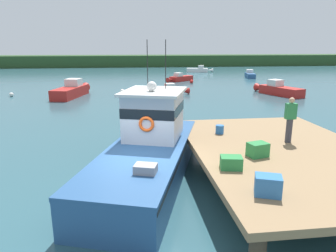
{
  "coord_description": "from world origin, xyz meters",
  "views": [
    {
      "loc": [
        -0.31,
        -9.35,
        4.6
      ],
      "look_at": [
        1.2,
        2.8,
        1.4
      ],
      "focal_mm": 33.15,
      "sensor_mm": 36.0,
      "label": 1
    }
  ],
  "objects_px": {
    "moored_boat_off_the_point": "(167,91)",
    "mooring_buoy_spare_mooring": "(122,92)",
    "crate_stack_near_edge": "(231,163)",
    "bait_bucket": "(220,129)",
    "crate_stack_mid_dock": "(268,185)",
    "mooring_buoy_outer": "(11,95)",
    "moored_boat_outer_mooring": "(180,78)",
    "moored_boat_mid_harbor": "(278,90)",
    "mooring_buoy_channel_marker": "(192,81)",
    "moored_boat_near_channel": "(250,75)",
    "crate_single_far": "(258,150)",
    "moored_boat_far_right": "(72,90)",
    "moored_boat_far_left": "(199,70)",
    "main_fishing_boat": "(150,147)",
    "deckhand_by_the_boat": "(290,119)",
    "mooring_buoy_inshore": "(133,96)"
  },
  "relations": [
    {
      "from": "main_fishing_boat",
      "to": "crate_single_far",
      "type": "distance_m",
      "value": 3.78
    },
    {
      "from": "moored_boat_mid_harbor",
      "to": "mooring_buoy_spare_mooring",
      "type": "xyz_separation_m",
      "value": [
        -14.77,
        2.26,
        -0.25
      ]
    },
    {
      "from": "mooring_buoy_channel_marker",
      "to": "crate_stack_mid_dock",
      "type": "bearing_deg",
      "value": -98.15
    },
    {
      "from": "crate_stack_near_edge",
      "to": "moored_boat_mid_harbor",
      "type": "relative_size",
      "value": 0.11
    },
    {
      "from": "crate_stack_mid_dock",
      "to": "moored_boat_off_the_point",
      "type": "bearing_deg",
      "value": 89.07
    },
    {
      "from": "moored_boat_near_channel",
      "to": "mooring_buoy_outer",
      "type": "distance_m",
      "value": 31.68
    },
    {
      "from": "main_fishing_boat",
      "to": "moored_boat_off_the_point",
      "type": "distance_m",
      "value": 18.69
    },
    {
      "from": "mooring_buoy_outer",
      "to": "crate_stack_mid_dock",
      "type": "bearing_deg",
      "value": -59.37
    },
    {
      "from": "moored_boat_near_channel",
      "to": "mooring_buoy_outer",
      "type": "xyz_separation_m",
      "value": [
        -28.37,
        -14.1,
        -0.2
      ]
    },
    {
      "from": "deckhand_by_the_boat",
      "to": "mooring_buoy_channel_marker",
      "type": "relative_size",
      "value": 3.68
    },
    {
      "from": "crate_stack_mid_dock",
      "to": "mooring_buoy_spare_mooring",
      "type": "distance_m",
      "value": 24.28
    },
    {
      "from": "crate_stack_mid_dock",
      "to": "crate_single_far",
      "type": "bearing_deg",
      "value": 72.22
    },
    {
      "from": "moored_boat_near_channel",
      "to": "mooring_buoy_channel_marker",
      "type": "bearing_deg",
      "value": -148.72
    },
    {
      "from": "crate_stack_near_edge",
      "to": "moored_boat_near_channel",
      "type": "relative_size",
      "value": 0.13
    },
    {
      "from": "main_fishing_boat",
      "to": "crate_single_far",
      "type": "relative_size",
      "value": 16.48
    },
    {
      "from": "moored_boat_far_left",
      "to": "mooring_buoy_channel_marker",
      "type": "xyz_separation_m",
      "value": [
        -4.56,
        -16.03,
        -0.18
      ]
    },
    {
      "from": "moored_boat_mid_harbor",
      "to": "mooring_buoy_inshore",
      "type": "bearing_deg",
      "value": -177.76
    },
    {
      "from": "moored_boat_mid_harbor",
      "to": "moored_boat_near_channel",
      "type": "bearing_deg",
      "value": 77.69
    },
    {
      "from": "bait_bucket",
      "to": "mooring_buoy_outer",
      "type": "height_order",
      "value": "bait_bucket"
    },
    {
      "from": "moored_boat_near_channel",
      "to": "moored_boat_far_right",
      "type": "height_order",
      "value": "moored_boat_far_right"
    },
    {
      "from": "moored_boat_off_the_point",
      "to": "mooring_buoy_spare_mooring",
      "type": "relative_size",
      "value": 9.23
    },
    {
      "from": "moored_boat_far_left",
      "to": "mooring_buoy_channel_marker",
      "type": "distance_m",
      "value": 16.67
    },
    {
      "from": "crate_stack_near_edge",
      "to": "bait_bucket",
      "type": "height_order",
      "value": "crate_stack_near_edge"
    },
    {
      "from": "crate_stack_near_edge",
      "to": "bait_bucket",
      "type": "relative_size",
      "value": 1.76
    },
    {
      "from": "crate_single_far",
      "to": "mooring_buoy_channel_marker",
      "type": "xyz_separation_m",
      "value": [
        3.73,
        29.15,
        -1.2
      ]
    },
    {
      "from": "moored_boat_off_the_point",
      "to": "mooring_buoy_channel_marker",
      "type": "xyz_separation_m",
      "value": [
        4.17,
        8.8,
        -0.15
      ]
    },
    {
      "from": "moored_boat_near_channel",
      "to": "mooring_buoy_inshore",
      "type": "relative_size",
      "value": 11.37
    },
    {
      "from": "deckhand_by_the_boat",
      "to": "moored_boat_outer_mooring",
      "type": "distance_m",
      "value": 30.42
    },
    {
      "from": "mooring_buoy_inshore",
      "to": "deckhand_by_the_boat",
      "type": "bearing_deg",
      "value": -72.84
    },
    {
      "from": "crate_stack_mid_dock",
      "to": "crate_stack_near_edge",
      "type": "bearing_deg",
      "value": 101.67
    },
    {
      "from": "moored_boat_mid_harbor",
      "to": "moored_boat_near_channel",
      "type": "relative_size",
      "value": 1.23
    },
    {
      "from": "mooring_buoy_outer",
      "to": "mooring_buoy_spare_mooring",
      "type": "height_order",
      "value": "mooring_buoy_spare_mooring"
    },
    {
      "from": "crate_single_far",
      "to": "moored_boat_mid_harbor",
      "type": "xyz_separation_m",
      "value": [
        10.12,
        19.17,
        -0.94
      ]
    },
    {
      "from": "crate_single_far",
      "to": "moored_boat_near_channel",
      "type": "distance_m",
      "value": 37.71
    },
    {
      "from": "mooring_buoy_outer",
      "to": "mooring_buoy_spare_mooring",
      "type": "bearing_deg",
      "value": 2.19
    },
    {
      "from": "mooring_buoy_channel_marker",
      "to": "main_fishing_boat",
      "type": "bearing_deg",
      "value": -104.37
    },
    {
      "from": "crate_stack_near_edge",
      "to": "moored_boat_far_right",
      "type": "bearing_deg",
      "value": 110.6
    },
    {
      "from": "moored_boat_near_channel",
      "to": "mooring_buoy_inshore",
      "type": "height_order",
      "value": "moored_boat_near_channel"
    },
    {
      "from": "moored_boat_outer_mooring",
      "to": "moored_boat_mid_harbor",
      "type": "xyz_separation_m",
      "value": [
        7.46,
        -12.49,
        0.1
      ]
    },
    {
      "from": "crate_stack_mid_dock",
      "to": "moored_boat_far_right",
      "type": "relative_size",
      "value": 0.09
    },
    {
      "from": "main_fishing_boat",
      "to": "crate_stack_near_edge",
      "type": "relative_size",
      "value": 16.48
    },
    {
      "from": "moored_boat_off_the_point",
      "to": "mooring_buoy_outer",
      "type": "xyz_separation_m",
      "value": [
        -14.32,
        0.7,
        -0.18
      ]
    },
    {
      "from": "moored_boat_mid_harbor",
      "to": "mooring_buoy_spare_mooring",
      "type": "distance_m",
      "value": 14.94
    },
    {
      "from": "crate_stack_mid_dock",
      "to": "moored_boat_far_right",
      "type": "xyz_separation_m",
      "value": [
        -8.39,
        23.05,
        -0.89
      ]
    },
    {
      "from": "bait_bucket",
      "to": "moored_boat_near_channel",
      "type": "bearing_deg",
      "value": 66.6
    },
    {
      "from": "crate_single_far",
      "to": "mooring_buoy_inshore",
      "type": "xyz_separation_m",
      "value": [
        -3.66,
        18.63,
        -1.22
      ]
    },
    {
      "from": "crate_stack_mid_dock",
      "to": "mooring_buoy_inshore",
      "type": "height_order",
      "value": "crate_stack_mid_dock"
    },
    {
      "from": "bait_bucket",
      "to": "moored_boat_far_right",
      "type": "relative_size",
      "value": 0.05
    },
    {
      "from": "moored_boat_off_the_point",
      "to": "mooring_buoy_channel_marker",
      "type": "relative_size",
      "value": 9.73
    },
    {
      "from": "moored_boat_off_the_point",
      "to": "moored_boat_outer_mooring",
      "type": "bearing_deg",
      "value": 74.69
    }
  ]
}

